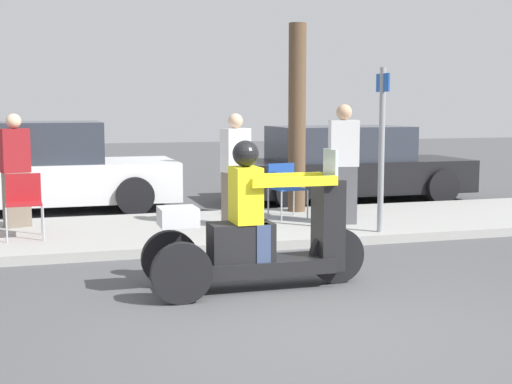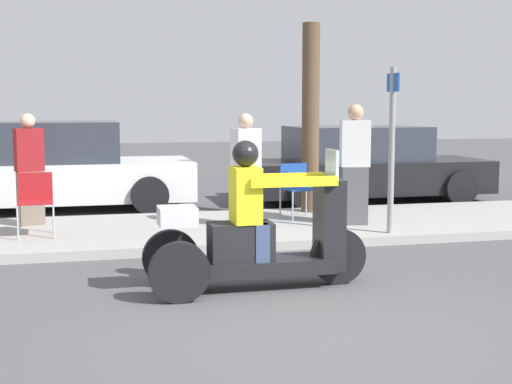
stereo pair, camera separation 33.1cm
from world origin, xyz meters
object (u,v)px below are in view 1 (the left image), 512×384
at_px(spectator_far_back, 236,172).
at_px(folding_chair_set_back, 24,199).
at_px(motorcycle_trike, 257,236).
at_px(street_sign, 382,143).
at_px(spectator_with_child, 343,166).
at_px(tree_trunk, 297,118).
at_px(spectator_mid_group, 16,173).
at_px(folding_chair_curbside, 285,184).
at_px(parked_car_lot_far, 346,165).
at_px(parked_car_lot_center, 35,169).

height_order(spectator_far_back, folding_chair_set_back, spectator_far_back).
height_order(motorcycle_trike, street_sign, street_sign).
height_order(motorcycle_trike, spectator_far_back, spectator_far_back).
bearing_deg(spectator_far_back, folding_chair_set_back, -178.88).
xyz_separation_m(folding_chair_set_back, street_sign, (4.60, -0.95, 0.69)).
xyz_separation_m(spectator_with_child, street_sign, (0.20, -0.79, 0.37)).
bearing_deg(tree_trunk, spectator_mid_group, -176.05).
distance_m(spectator_with_child, folding_chair_curbside, 1.05).
bearing_deg(spectator_mid_group, parked_car_lot_far, 19.29).
xyz_separation_m(spectator_mid_group, folding_chair_set_back, (0.12, -0.88, -0.26)).
bearing_deg(spectator_with_child, street_sign, -75.52).
relative_size(spectator_with_child, street_sign, 0.78).
distance_m(folding_chair_set_back, street_sign, 4.75).
bearing_deg(folding_chair_set_back, motorcycle_trike, -52.25).
relative_size(spectator_far_back, folding_chair_set_back, 1.94).
relative_size(motorcycle_trike, folding_chair_curbside, 2.74).
relative_size(folding_chair_set_back, street_sign, 0.37).
height_order(folding_chair_curbside, street_sign, street_sign).
distance_m(spectator_far_back, parked_car_lot_center, 4.20).
xyz_separation_m(folding_chair_set_back, parked_car_lot_far, (5.82, 2.96, 0.05)).
relative_size(folding_chair_set_back, parked_car_lot_center, 0.18).
bearing_deg(street_sign, spectator_far_back, 150.00).
distance_m(spectator_with_child, spectator_mid_group, 4.64).
height_order(spectator_with_child, parked_car_lot_far, spectator_with_child).
bearing_deg(folding_chair_curbside, street_sign, -62.11).
bearing_deg(spectator_with_child, spectator_far_back, 171.88).
distance_m(spectator_with_child, street_sign, 0.90).
relative_size(parked_car_lot_far, parked_car_lot_center, 0.98).
height_order(spectator_with_child, street_sign, street_sign).
bearing_deg(spectator_mid_group, street_sign, -21.29).
xyz_separation_m(spectator_with_child, parked_car_lot_center, (-4.28, 3.40, -0.22)).
bearing_deg(motorcycle_trike, spectator_with_child, 52.49).
bearing_deg(parked_car_lot_far, folding_chair_curbside, -131.06).
bearing_deg(parked_car_lot_center, street_sign, -43.00).
relative_size(spectator_mid_group, folding_chair_curbside, 1.94).
relative_size(spectator_far_back, folding_chair_curbside, 1.94).
relative_size(parked_car_lot_far, tree_trunk, 1.53).
bearing_deg(motorcycle_trike, folding_chair_curbside, 67.05).
bearing_deg(spectator_far_back, parked_car_lot_far, 44.38).
height_order(motorcycle_trike, spectator_mid_group, spectator_mid_group).
xyz_separation_m(folding_chair_curbside, tree_trunk, (0.40, 0.57, 0.99)).
bearing_deg(folding_chair_curbside, tree_trunk, 55.21).
relative_size(folding_chair_set_back, folding_chair_curbside, 1.00).
bearing_deg(street_sign, spectator_mid_group, 158.71).
bearing_deg(folding_chair_set_back, parked_car_lot_center, 88.09).
bearing_deg(spectator_mid_group, tree_trunk, 3.95).
distance_m(folding_chair_curbside, parked_car_lot_center, 4.50).
relative_size(parked_car_lot_center, tree_trunk, 1.56).
bearing_deg(spectator_mid_group, spectator_far_back, -15.60).
height_order(spectator_far_back, street_sign, street_sign).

